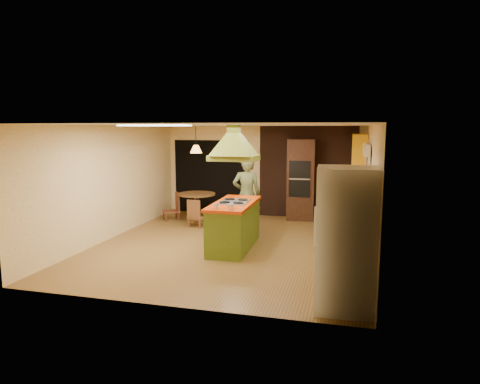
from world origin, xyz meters
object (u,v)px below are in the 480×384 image
(canister_large, at_px, (351,191))
(refrigerator, at_px, (346,239))
(kitchen_island, at_px, (234,225))
(dining_table, at_px, (197,201))
(man, at_px, (247,195))
(wall_oven, at_px, (301,180))

(canister_large, bearing_deg, refrigerator, -90.66)
(kitchen_island, distance_m, dining_table, 2.82)
(kitchen_island, height_order, dining_table, kitchen_island)
(refrigerator, xyz_separation_m, dining_table, (-3.89, 4.80, -0.45))
(refrigerator, height_order, dining_table, refrigerator)
(man, xyz_separation_m, canister_large, (2.33, 0.32, 0.14))
(man, bearing_deg, kitchen_island, 76.87)
(wall_oven, distance_m, dining_table, 2.83)
(wall_oven, height_order, dining_table, wall_oven)
(refrigerator, bearing_deg, kitchen_island, 128.53)
(refrigerator, distance_m, canister_large, 4.14)
(canister_large, bearing_deg, kitchen_island, -144.49)
(refrigerator, distance_m, dining_table, 6.20)
(kitchen_island, distance_m, canister_large, 2.86)
(kitchen_island, xyz_separation_m, canister_large, (2.28, 1.63, 0.56))
(dining_table, distance_m, canister_large, 4.02)
(kitchen_island, xyz_separation_m, refrigerator, (2.23, -2.51, 0.48))
(wall_oven, xyz_separation_m, dining_table, (-2.64, -0.86, -0.56))
(man, relative_size, dining_table, 1.83)
(man, height_order, canister_large, man)
(wall_oven, relative_size, dining_table, 2.19)
(man, xyz_separation_m, dining_table, (-1.60, 0.99, -0.38))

